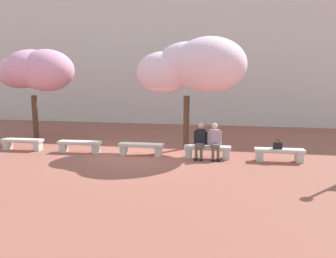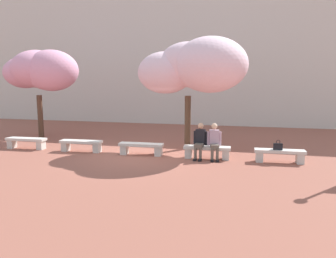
# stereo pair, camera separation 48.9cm
# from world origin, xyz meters

# --- Properties ---
(ground_plane) EXTENTS (100.00, 100.00, 0.00)m
(ground_plane) POSITION_xyz_m (0.00, 0.00, 0.00)
(ground_plane) COLOR #8E5142
(building_facade) EXTENTS (28.00, 4.00, 8.94)m
(building_facade) POSITION_xyz_m (0.00, 10.84, 4.47)
(building_facade) COLOR beige
(building_facade) RESTS_ON ground
(stone_bench_west_end) EXTENTS (1.69, 0.49, 0.45)m
(stone_bench_west_end) POSITION_xyz_m (-4.98, 0.00, 0.30)
(stone_bench_west_end) COLOR beige
(stone_bench_west_end) RESTS_ON ground
(stone_bench_near_west) EXTENTS (1.69, 0.49, 0.45)m
(stone_bench_near_west) POSITION_xyz_m (-2.49, 0.00, 0.30)
(stone_bench_near_west) COLOR beige
(stone_bench_near_west) RESTS_ON ground
(stone_bench_center) EXTENTS (1.69, 0.49, 0.45)m
(stone_bench_center) POSITION_xyz_m (0.00, 0.00, 0.30)
(stone_bench_center) COLOR beige
(stone_bench_center) RESTS_ON ground
(stone_bench_near_east) EXTENTS (1.69, 0.49, 0.45)m
(stone_bench_near_east) POSITION_xyz_m (2.49, 0.00, 0.30)
(stone_bench_near_east) COLOR beige
(stone_bench_near_east) RESTS_ON ground
(stone_bench_east_end) EXTENTS (1.69, 0.49, 0.45)m
(stone_bench_east_end) POSITION_xyz_m (4.98, 0.00, 0.30)
(stone_bench_east_end) COLOR beige
(stone_bench_east_end) RESTS_ON ground
(person_seated_left) EXTENTS (0.51, 0.70, 1.29)m
(person_seated_left) POSITION_xyz_m (2.24, -0.05, 0.70)
(person_seated_left) COLOR black
(person_seated_left) RESTS_ON ground
(person_seated_right) EXTENTS (0.50, 0.72, 1.29)m
(person_seated_right) POSITION_xyz_m (2.75, -0.05, 0.70)
(person_seated_right) COLOR black
(person_seated_right) RESTS_ON ground
(handbag) EXTENTS (0.30, 0.15, 0.34)m
(handbag) POSITION_xyz_m (4.91, -0.03, 0.58)
(handbag) COLOR black
(handbag) RESTS_ON stone_bench_east_end
(cherry_tree_main) EXTENTS (4.40, 2.84, 4.48)m
(cherry_tree_main) POSITION_xyz_m (1.76, 1.44, 3.33)
(cherry_tree_main) COLOR #473323
(cherry_tree_main) RESTS_ON ground
(cherry_tree_secondary) EXTENTS (3.99, 2.57, 4.24)m
(cherry_tree_secondary) POSITION_xyz_m (-5.91, 2.56, 3.26)
(cherry_tree_secondary) COLOR #513828
(cherry_tree_secondary) RESTS_ON ground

